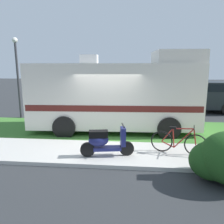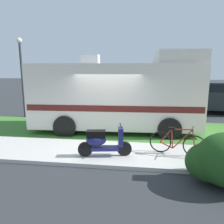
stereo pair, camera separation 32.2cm
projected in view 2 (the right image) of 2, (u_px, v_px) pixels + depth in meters
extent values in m
plane|color=#2D3033|center=(106.00, 142.00, 8.36)|extent=(80.00, 80.00, 0.00)
cube|color=beige|center=(100.00, 153.00, 7.18)|extent=(24.00, 2.00, 0.12)
cube|color=#3D752D|center=(112.00, 130.00, 9.80)|extent=(24.00, 3.40, 0.08)
cube|color=silver|center=(115.00, 95.00, 9.53)|extent=(7.02, 2.68, 2.59)
cube|color=silver|center=(179.00, 57.00, 9.00)|extent=(1.90, 2.33, 0.50)
cube|color=#591E19|center=(115.00, 104.00, 9.61)|extent=(6.88, 2.70, 0.24)
cube|color=black|center=(199.00, 85.00, 9.14)|extent=(0.17, 2.01, 0.90)
cube|color=silver|center=(91.00, 59.00, 9.32)|extent=(0.73, 0.63, 0.36)
cylinder|color=black|center=(162.00, 116.00, 10.68)|extent=(0.91, 0.32, 0.90)
cylinder|color=black|center=(169.00, 129.00, 8.47)|extent=(0.91, 0.32, 0.90)
cylinder|color=black|center=(78.00, 114.00, 11.03)|extent=(0.91, 0.32, 0.90)
cylinder|color=black|center=(65.00, 127.00, 8.82)|extent=(0.91, 0.32, 0.90)
cylinder|color=black|center=(124.00, 149.00, 6.78)|extent=(0.45, 0.17, 0.44)
cylinder|color=black|center=(85.00, 149.00, 6.74)|extent=(0.45, 0.17, 0.44)
cube|color=navy|center=(105.00, 148.00, 6.75)|extent=(0.87, 0.42, 0.10)
cube|color=black|center=(96.00, 134.00, 6.65)|extent=(0.60, 0.35, 0.20)
ellipsoid|color=navy|center=(96.00, 140.00, 6.69)|extent=(0.64, 0.40, 0.36)
cube|color=navy|center=(121.00, 137.00, 6.70)|extent=(0.19, 0.34, 0.56)
cylinder|color=black|center=(121.00, 125.00, 6.63)|extent=(0.12, 0.50, 0.04)
sphere|color=white|center=(121.00, 131.00, 6.66)|extent=(0.12, 0.12, 0.12)
torus|color=black|center=(194.00, 146.00, 6.65)|extent=(0.67, 0.21, 0.68)
torus|color=black|center=(160.00, 142.00, 7.02)|extent=(0.67, 0.21, 0.68)
cylinder|color=maroon|center=(182.00, 139.00, 6.75)|extent=(0.57, 0.18, 0.68)
cylinder|color=maroon|center=(172.00, 139.00, 6.86)|extent=(0.10, 0.06, 0.61)
cylinder|color=maroon|center=(182.00, 129.00, 6.70)|extent=(0.60, 0.19, 0.09)
cylinder|color=maroon|center=(166.00, 145.00, 6.97)|extent=(0.39, 0.13, 0.19)
cylinder|color=maroon|center=(166.00, 136.00, 6.92)|extent=(0.35, 0.12, 0.47)
cylinder|color=maroon|center=(194.00, 138.00, 6.62)|extent=(0.12, 0.06, 0.51)
cube|color=black|center=(172.00, 128.00, 6.81)|extent=(0.22, 0.15, 0.06)
cylinder|color=black|center=(193.00, 128.00, 6.57)|extent=(0.16, 0.51, 0.03)
cube|color=#1E2328|center=(177.00, 101.00, 14.04)|extent=(3.22, 2.21, 0.71)
cylinder|color=black|center=(224.00, 104.00, 14.47)|extent=(0.77, 0.28, 0.76)
cylinder|color=black|center=(170.00, 102.00, 15.10)|extent=(0.77, 0.28, 0.76)
cylinder|color=black|center=(172.00, 108.00, 13.21)|extent=(0.77, 0.28, 0.76)
ellipsoid|color=#1E4719|center=(209.00, 162.00, 5.39)|extent=(1.12, 1.01, 0.95)
cylinder|color=#333338|center=(23.00, 81.00, 12.12)|extent=(0.12, 0.12, 3.98)
sphere|color=silver|center=(19.00, 40.00, 11.69)|extent=(0.28, 0.28, 0.28)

